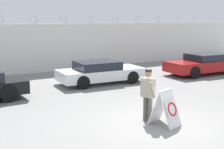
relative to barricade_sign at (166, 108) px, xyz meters
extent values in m
plane|color=gray|center=(-0.16, 0.30, -0.56)|extent=(90.00, 90.00, 0.00)
cube|color=silver|center=(-0.16, 11.45, 0.92)|extent=(36.00, 0.30, 2.96)
torus|color=gray|center=(-0.16, 11.45, 2.62)|extent=(0.47, 0.03, 0.47)
torus|color=gray|center=(1.80, 11.45, 2.62)|extent=(0.47, 0.03, 0.47)
torus|color=gray|center=(3.75, 11.45, 2.62)|extent=(0.47, 0.03, 0.47)
torus|color=gray|center=(5.71, 11.45, 2.62)|extent=(0.47, 0.03, 0.47)
torus|color=gray|center=(7.67, 11.45, 2.62)|extent=(0.47, 0.03, 0.47)
torus|color=gray|center=(9.62, 11.45, 2.62)|extent=(0.47, 0.03, 0.47)
torus|color=gray|center=(11.58, 11.45, 2.62)|extent=(0.47, 0.03, 0.47)
torus|color=gray|center=(13.53, 11.45, 2.62)|extent=(0.47, 0.03, 0.47)
torus|color=gray|center=(15.49, 11.45, 2.62)|extent=(0.47, 0.03, 0.47)
torus|color=gray|center=(17.44, 11.45, 2.62)|extent=(0.47, 0.03, 0.47)
cube|color=white|center=(0.04, -0.15, -0.02)|extent=(0.73, 0.59, 1.10)
cube|color=white|center=(-0.06, 0.26, -0.02)|extent=(0.73, 0.59, 1.10)
cube|color=white|center=(-0.01, 0.06, 0.54)|extent=(0.67, 0.22, 0.05)
cube|color=white|center=(0.05, -0.19, 0.00)|extent=(0.58, 0.34, 0.51)
torus|color=red|center=(0.05, -0.20, 0.00)|extent=(0.47, 0.30, 0.42)
cylinder|color=#514C42|center=(-0.25, 0.72, -0.16)|extent=(0.15, 0.15, 0.80)
cylinder|color=#514C42|center=(-0.20, 0.54, -0.16)|extent=(0.15, 0.15, 0.80)
cube|color=gray|center=(-0.22, 0.63, 0.55)|extent=(0.31, 0.46, 0.62)
sphere|color=#936B4C|center=(-0.22, 0.63, 1.00)|extent=(0.22, 0.22, 0.22)
cylinder|color=gray|center=(-0.29, 0.88, 0.56)|extent=(0.09, 0.09, 0.59)
cylinder|color=gray|center=(-0.26, 0.36, 0.54)|extent=(0.34, 0.17, 0.57)
cylinder|color=black|center=(-0.22, 0.63, 1.11)|extent=(0.23, 0.23, 0.05)
cylinder|color=black|center=(-3.38, 5.42, -0.20)|extent=(0.72, 0.21, 0.72)
cylinder|color=black|center=(3.04, 7.33, -0.24)|extent=(0.66, 0.26, 0.64)
cylinder|color=black|center=(2.88, 5.61, -0.24)|extent=(0.66, 0.26, 0.64)
cylinder|color=black|center=(0.35, 7.59, -0.24)|extent=(0.66, 0.26, 0.64)
cylinder|color=black|center=(0.18, 5.87, -0.24)|extent=(0.66, 0.26, 0.64)
cube|color=silver|center=(1.61, 6.60, -0.08)|extent=(4.53, 2.25, 0.52)
cube|color=black|center=(1.39, 6.62, 0.38)|extent=(2.25, 1.85, 0.40)
cylinder|color=black|center=(6.52, 4.79, -0.22)|extent=(0.71, 0.26, 0.70)
cylinder|color=black|center=(6.68, 6.48, -0.22)|extent=(0.71, 0.26, 0.70)
cylinder|color=black|center=(9.63, 6.20, -0.22)|extent=(0.71, 0.26, 0.70)
cube|color=maroon|center=(8.07, 5.50, -0.03)|extent=(4.93, 2.23, 0.58)
cube|color=black|center=(8.31, 5.48, 0.46)|extent=(2.43, 1.83, 0.39)
camera|label=1|loc=(-6.47, -6.87, 2.74)|focal=50.00mm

